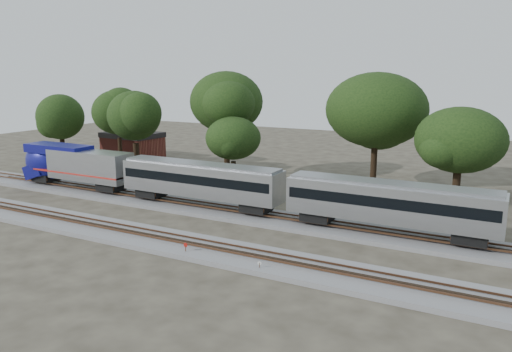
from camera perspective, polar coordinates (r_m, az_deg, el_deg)
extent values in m
plane|color=#383328|center=(46.10, -7.58, -6.11)|extent=(160.00, 160.00, 0.00)
cube|color=slate|center=(50.82, -3.66, -4.08)|extent=(160.00, 5.00, 0.40)
cube|color=brown|center=(50.11, -4.10, -3.78)|extent=(160.00, 0.08, 0.15)
cube|color=brown|center=(51.29, -3.25, -3.40)|extent=(160.00, 0.08, 0.15)
cube|color=slate|center=(43.03, -10.69, -7.26)|extent=(160.00, 5.00, 0.40)
cube|color=brown|center=(42.35, -11.32, -6.95)|extent=(160.00, 0.08, 0.15)
cube|color=brown|center=(43.41, -10.12, -6.43)|extent=(160.00, 0.08, 0.15)
cube|color=#B2B5BA|center=(61.52, -18.46, 1.16)|extent=(10.94, 3.10, 3.40)
ellipsoid|color=navy|center=(67.40, -23.07, 1.49)|extent=(5.57, 3.22, 4.75)
cube|color=navy|center=(64.99, -21.64, 2.91)|extent=(8.77, 3.03, 1.03)
cube|color=black|center=(66.84, -22.86, 2.33)|extent=(0.46, 2.37, 1.35)
cube|color=#B1231B|center=(62.57, -19.19, 0.47)|extent=(13.41, 3.14, 0.19)
cube|color=black|center=(67.62, -22.86, -0.11)|extent=(2.68, 2.27, 0.93)
cube|color=black|center=(59.74, -16.23, -1.13)|extent=(2.68, 2.27, 0.93)
cube|color=#B2B5BA|center=(51.58, -6.37, -0.45)|extent=(17.95, 3.10, 3.10)
cube|color=black|center=(51.51, -6.38, -0.11)|extent=(17.33, 3.15, 0.93)
cube|color=gray|center=(51.26, -6.42, 1.30)|extent=(17.54, 2.48, 0.36)
cube|color=black|center=(55.87, -11.85, -1.79)|extent=(2.68, 2.27, 0.93)
cube|color=black|center=(48.79, 0.02, -3.52)|extent=(2.68, 2.27, 0.93)
cube|color=#B2B5BA|center=(43.95, 15.04, -2.96)|extent=(17.95, 3.10, 3.10)
cube|color=black|center=(43.88, 15.07, -2.57)|extent=(17.33, 3.15, 0.93)
cube|color=gray|center=(43.58, 15.16, -0.93)|extent=(17.54, 2.48, 0.36)
cube|color=black|center=(46.27, 7.03, -4.48)|extent=(2.68, 2.27, 0.93)
cube|color=black|center=(43.63, 23.28, -6.40)|extent=(2.68, 2.27, 0.93)
cylinder|color=#512D19|center=(39.66, -8.04, -8.41)|extent=(0.06, 0.06, 0.97)
cylinder|color=#B1110C|center=(39.51, -8.06, -7.82)|extent=(0.34, 0.04, 0.34)
cylinder|color=#512D19|center=(36.25, 0.40, -10.44)|extent=(0.05, 0.05, 0.77)
cylinder|color=silver|center=(36.12, 0.40, -9.94)|extent=(0.27, 0.10, 0.28)
cube|color=#512D19|center=(38.63, -5.15, -9.43)|extent=(0.58, 0.47, 0.30)
cube|color=maroon|center=(84.86, -13.89, 3.15)|extent=(9.34, 6.91, 3.54)
cube|color=black|center=(84.57, -13.96, 4.60)|extent=(9.55, 7.12, 0.80)
cylinder|color=black|center=(82.57, -21.18, 2.60)|extent=(0.70, 0.70, 3.97)
ellipsoid|color=black|center=(81.95, -21.47, 6.32)|extent=(7.48, 7.48, 6.36)
cylinder|color=black|center=(77.41, -15.24, 2.60)|extent=(0.70, 0.70, 4.46)
ellipsoid|color=black|center=(76.71, -15.49, 7.07)|extent=(8.40, 8.40, 7.14)
cylinder|color=black|center=(71.18, -13.50, 1.90)|extent=(0.70, 0.70, 4.43)
ellipsoid|color=black|center=(70.42, -13.73, 6.72)|extent=(8.35, 8.35, 7.10)
cylinder|color=black|center=(67.02, -3.34, 2.07)|extent=(0.70, 0.70, 5.50)
ellipsoid|color=black|center=(66.16, -3.42, 8.46)|extent=(10.38, 10.38, 8.82)
cylinder|color=black|center=(61.46, -2.59, 0.16)|extent=(0.70, 0.70, 3.35)
ellipsoid|color=black|center=(60.70, -2.63, 4.35)|extent=(6.31, 6.31, 5.36)
cylinder|color=black|center=(63.57, 13.29, 1.07)|extent=(0.70, 0.70, 5.15)
ellipsoid|color=black|center=(62.68, 13.59, 7.36)|extent=(9.71, 9.71, 8.26)
cylinder|color=black|center=(56.13, 21.87, -1.54)|extent=(0.70, 0.70, 3.91)
ellipsoid|color=black|center=(55.22, 22.29, 3.83)|extent=(7.38, 7.38, 6.27)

